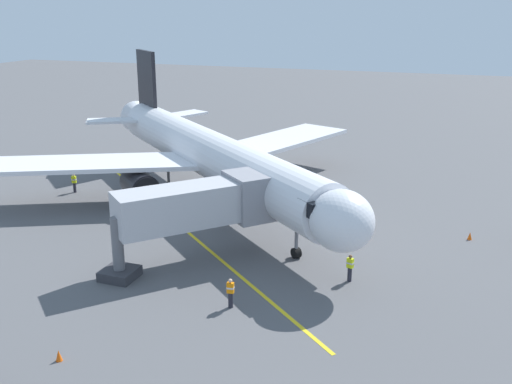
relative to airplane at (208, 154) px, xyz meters
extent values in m
plane|color=#565659|center=(0.27, 0.02, -4.00)|extent=(220.00, 220.00, 0.00)
cube|color=yellow|center=(-0.21, 6.19, -4.00)|extent=(30.05, 26.76, 0.01)
cylinder|color=white|center=(-0.21, 0.19, 0.10)|extent=(27.93, 25.43, 3.80)
ellipsoid|color=white|center=(-13.81, 12.28, 0.10)|extent=(5.39, 5.36, 3.61)
cone|color=white|center=(13.61, -12.11, 0.10)|extent=(4.51, 4.55, 3.42)
cube|color=black|center=(-12.76, 11.35, 0.65)|extent=(3.34, 3.48, 0.90)
cube|color=white|center=(-3.09, -8.66, -0.50)|extent=(10.63, 17.81, 0.36)
cylinder|color=black|center=(-3.32, -4.81, -2.00)|extent=(4.07, 3.98, 2.30)
cylinder|color=black|center=(-4.62, -3.65, -2.00)|extent=(1.54, 1.70, 2.10)
cube|color=white|center=(8.24, 4.08, -0.50)|extent=(17.59, 12.23, 0.36)
cylinder|color=black|center=(4.39, 3.86, -2.00)|extent=(4.07, 3.98, 2.30)
cylinder|color=black|center=(3.08, 5.02, -2.00)|extent=(1.54, 1.70, 2.10)
cube|color=black|center=(11.37, -10.11, 3.90)|extent=(3.83, 3.46, 7.20)
cube|color=white|center=(9.02, -12.30, 0.70)|extent=(4.77, 6.83, 0.24)
cube|color=white|center=(13.28, -7.52, 0.70)|extent=(6.74, 5.31, 0.24)
cylinder|color=slate|center=(-10.30, 9.16, -2.27)|extent=(0.24, 0.24, 2.77)
cylinder|color=black|center=(-10.30, 9.16, -3.65)|extent=(0.82, 0.80, 0.70)
cylinder|color=slate|center=(0.30, -3.75, -2.07)|extent=(0.24, 0.24, 2.77)
cylinder|color=black|center=(0.30, -3.75, -3.45)|extent=(1.12, 1.07, 1.10)
cylinder|color=slate|center=(3.76, 0.14, -2.07)|extent=(0.24, 0.24, 2.77)
cylinder|color=black|center=(3.76, 0.14, -3.45)|extent=(1.12, 1.07, 1.10)
cube|color=#B7B7BC|center=(-4.11, 12.35, -0.10)|extent=(7.92, 8.45, 2.50)
cube|color=gray|center=(-7.10, 8.99, -0.10)|extent=(4.25, 4.22, 3.00)
cylinder|color=slate|center=(-1.12, 15.72, -2.05)|extent=(0.70, 0.70, 3.90)
cube|color=#333338|center=(-1.12, 15.72, -3.70)|extent=(2.00, 2.00, 0.60)
cylinder|color=#23232D|center=(-14.27, 11.40, -3.56)|extent=(0.26, 0.26, 0.88)
cube|color=#D8EA19|center=(-14.27, 11.40, -2.82)|extent=(0.44, 0.35, 0.60)
cube|color=silver|center=(-14.27, 11.40, -2.82)|extent=(0.46, 0.37, 0.10)
sphere|color=brown|center=(-14.27, 11.40, -2.40)|extent=(0.22, 0.22, 0.22)
cylinder|color=#23232D|center=(12.12, 2.03, -3.56)|extent=(0.26, 0.26, 0.88)
cube|color=#D8EA19|center=(12.12, 2.03, -2.82)|extent=(0.44, 0.35, 0.60)
cube|color=silver|center=(12.12, 2.03, -2.82)|extent=(0.46, 0.36, 0.10)
sphere|color=beige|center=(12.12, 2.03, -2.40)|extent=(0.22, 0.22, 0.22)
cylinder|color=#23232D|center=(-8.81, 16.82, -3.56)|extent=(0.26, 0.26, 0.88)
cube|color=orange|center=(-8.81, 16.82, -2.82)|extent=(0.41, 0.28, 0.60)
cube|color=silver|center=(-8.81, 16.82, -2.82)|extent=(0.43, 0.30, 0.10)
sphere|color=beige|center=(-8.81, 16.82, -2.40)|extent=(0.22, 0.22, 0.22)
cone|color=#F2590F|center=(-13.95, 4.50, -3.73)|extent=(0.32, 0.32, 0.55)
cone|color=#F2590F|center=(-20.94, 1.94, -3.73)|extent=(0.32, 0.32, 0.55)
cone|color=#F2590F|center=(-3.25, 24.26, -3.73)|extent=(0.32, 0.32, 0.55)
camera|label=1|loc=(-19.96, 43.61, 11.69)|focal=41.56mm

